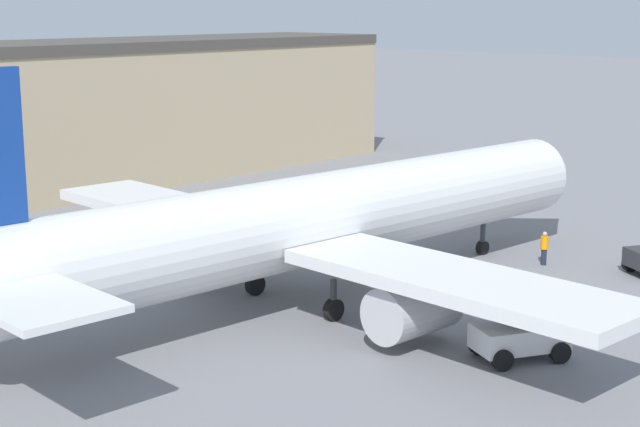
# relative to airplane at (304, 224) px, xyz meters

# --- Properties ---
(ground_plane) EXTENTS (400.00, 400.00, 0.00)m
(ground_plane) POSITION_rel_airplane_xyz_m (0.90, -0.08, -3.50)
(ground_plane) COLOR slate
(airplane) EXTENTS (39.16, 31.44, 10.57)m
(airplane) POSITION_rel_airplane_xyz_m (0.00, 0.00, 0.00)
(airplane) COLOR silver
(airplane) RESTS_ON ground_plane
(ground_crew_worker) EXTENTS (0.37, 0.37, 1.67)m
(ground_crew_worker) POSITION_rel_airplane_xyz_m (12.51, -4.44, -2.61)
(ground_crew_worker) COLOR #1E2338
(ground_crew_worker) RESTS_ON ground_plane
(belt_loader_truck) EXTENTS (3.72, 3.24, 2.54)m
(belt_loader_truck) POSITION_rel_airplane_xyz_m (0.47, -10.40, -2.31)
(belt_loader_truck) COLOR silver
(belt_loader_truck) RESTS_ON ground_plane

